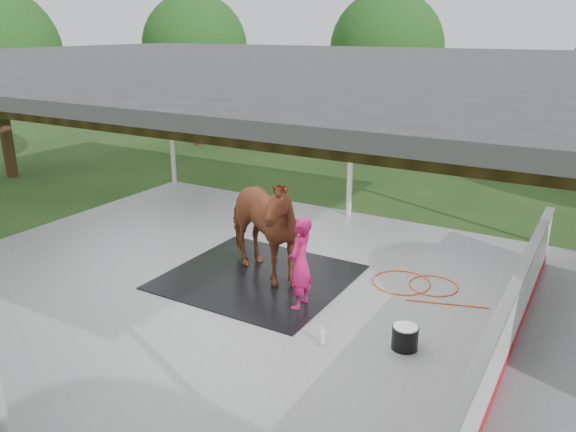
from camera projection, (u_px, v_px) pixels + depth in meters
The scene contains 12 objects.
ground at pixel (241, 288), 10.26m from camera, with size 100.00×100.00×0.00m, color #1E3814.
concrete_slab at pixel (241, 287), 10.25m from camera, with size 12.00×10.00×0.05m, color slate.
pavilion_structure at pixel (235, 65), 8.99m from camera, with size 12.60×10.60×4.05m.
dasher_board at pixel (510, 323), 7.87m from camera, with size 0.16×8.00×1.15m.
tree_belt at pixel (280, 73), 9.64m from camera, with size 28.00×28.00×5.80m.
rubber_mat at pixel (258, 277), 10.58m from camera, with size 3.26×3.05×0.02m, color black.
horse at pixel (257, 224), 10.25m from camera, with size 1.12×2.46×2.08m, color brown.
handler at pixel (300, 263), 9.23m from camera, with size 0.58×0.38×1.59m, color #AA124C.
wash_bucket at pixel (405, 337), 8.20m from camera, with size 0.39×0.39×0.36m.
soap_bottle_a at pixel (322, 335), 8.33m from camera, with size 0.11×0.11×0.29m, color silver.
soap_bottle_b at pixel (397, 338), 8.36m from camera, with size 0.08×0.08×0.17m, color #338CD8.
hose_coil at pixel (415, 284), 10.30m from camera, with size 2.16×1.26×0.02m.
Camera 1 is at (5.43, -7.60, 4.54)m, focal length 35.00 mm.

